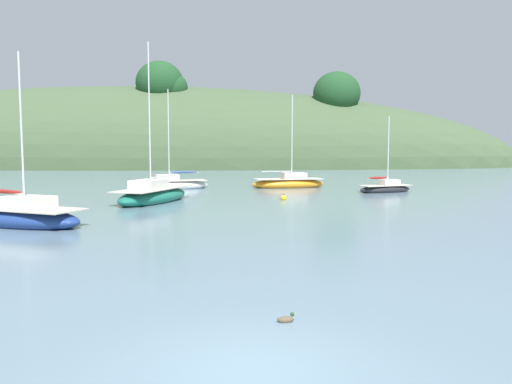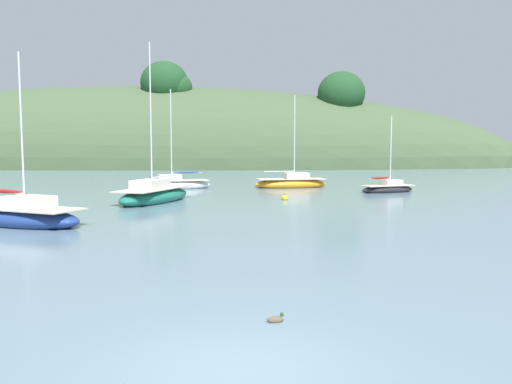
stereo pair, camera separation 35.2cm
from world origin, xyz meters
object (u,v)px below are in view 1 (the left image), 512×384
sailboat_black_sloop (153,195)px  mooring_buoy_channel (284,198)px  sailboat_navy_dinghy (289,183)px  duck_straggler (286,319)px  sailboat_white_near (20,217)px  sailboat_teal_outer (172,184)px  sailboat_grey_yawl (385,188)px

sailboat_black_sloop → mooring_buoy_channel: sailboat_black_sloop is taller
mooring_buoy_channel → sailboat_navy_dinghy: bearing=84.8°
sailboat_navy_dinghy → duck_straggler: bearing=-93.5°
sailboat_white_near → sailboat_teal_outer: bearing=80.2°
sailboat_navy_dinghy → sailboat_white_near: bearing=-121.8°
sailboat_black_sloop → sailboat_teal_outer: bearing=92.9°
sailboat_black_sloop → mooring_buoy_channel: 8.97m
sailboat_navy_dinghy → mooring_buoy_channel: sailboat_navy_dinghy is taller
sailboat_black_sloop → mooring_buoy_channel: bearing=8.5°
sailboat_navy_dinghy → duck_straggler: size_ratio=20.30×
sailboat_black_sloop → sailboat_white_near: bearing=-112.2°
sailboat_teal_outer → sailboat_white_near: size_ratio=1.07×
sailboat_white_near → sailboat_navy_dinghy: bearing=58.2°
sailboat_navy_dinghy → sailboat_black_sloop: size_ratio=0.80×
sailboat_navy_dinghy → mooring_buoy_channel: bearing=-95.2°
sailboat_teal_outer → mooring_buoy_channel: 13.36m
sailboat_navy_dinghy → sailboat_black_sloop: bearing=-128.5°
sailboat_grey_yawl → sailboat_navy_dinghy: bearing=147.9°
mooring_buoy_channel → duck_straggler: (-1.17, -24.87, -0.07)m
sailboat_black_sloop → sailboat_white_near: sailboat_black_sloop is taller
sailboat_grey_yawl → duck_straggler: size_ratio=14.97×
sailboat_grey_yawl → duck_straggler: 32.69m
sailboat_navy_dinghy → duck_straggler: 36.04m
sailboat_white_near → duck_straggler: bearing=-48.2°
sailboat_grey_yawl → sailboat_white_near: bearing=-140.6°
sailboat_white_near → sailboat_grey_yawl: (21.75, 17.89, -0.10)m
sailboat_black_sloop → sailboat_white_near: (-4.20, -10.28, -0.04)m
sailboat_black_sloop → duck_straggler: size_ratio=25.44×
duck_straggler → mooring_buoy_channel: bearing=87.3°
sailboat_black_sloop → sailboat_teal_outer: size_ratio=1.21×
sailboat_navy_dinghy → sailboat_white_near: size_ratio=1.04×
sailboat_white_near → mooring_buoy_channel: bearing=41.6°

